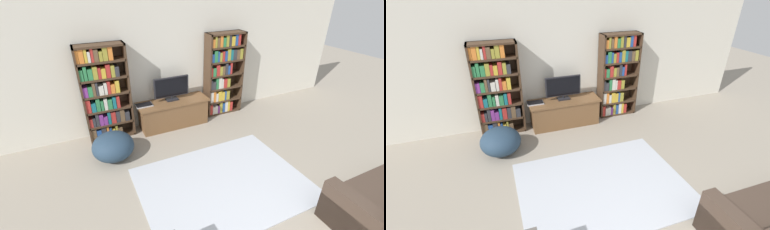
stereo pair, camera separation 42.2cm
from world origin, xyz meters
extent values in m
cube|color=silver|center=(0.00, 4.23, 1.30)|extent=(8.80, 0.06, 2.60)
cube|color=#422D1E|center=(-1.56, 4.03, 0.88)|extent=(0.04, 0.30, 1.75)
cube|color=#422D1E|center=(-0.77, 4.03, 0.88)|extent=(0.04, 0.30, 1.75)
cube|color=#422D1E|center=(-1.16, 4.16, 0.88)|extent=(0.83, 0.04, 1.75)
cube|color=#422D1E|center=(-1.16, 4.03, 1.73)|extent=(0.83, 0.30, 0.04)
cube|color=#422D1E|center=(-1.16, 4.03, 0.02)|extent=(0.79, 0.30, 0.04)
cube|color=brown|center=(-1.50, 4.02, 0.15)|extent=(0.08, 0.24, 0.24)
cube|color=#234C99|center=(-1.41, 4.02, 0.14)|extent=(0.08, 0.24, 0.20)
cube|color=#333338|center=(-1.32, 4.02, 0.15)|extent=(0.08, 0.24, 0.24)
cube|color=orange|center=(-1.25, 4.02, 0.15)|extent=(0.04, 0.24, 0.24)
cube|color=#234C99|center=(-1.20, 4.02, 0.14)|extent=(0.04, 0.24, 0.20)
cube|color=gold|center=(-1.15, 4.02, 0.12)|extent=(0.06, 0.24, 0.16)
cube|color=#9E9333|center=(-1.09, 4.02, 0.15)|extent=(0.04, 0.24, 0.22)
cube|color=brown|center=(-1.03, 4.02, 0.12)|extent=(0.08, 0.24, 0.17)
cube|color=#422D1E|center=(-1.16, 4.03, 0.31)|extent=(0.79, 0.30, 0.04)
cube|color=#B72D28|center=(-1.51, 4.02, 0.41)|extent=(0.06, 0.24, 0.17)
cube|color=#333338|center=(-1.45, 4.02, 0.41)|extent=(0.05, 0.24, 0.17)
cube|color=#333338|center=(-1.40, 4.02, 0.45)|extent=(0.05, 0.24, 0.24)
cube|color=#7F338C|center=(-1.33, 4.02, 0.44)|extent=(0.07, 0.24, 0.22)
cube|color=#7F338C|center=(-1.26, 4.02, 0.41)|extent=(0.07, 0.24, 0.16)
cube|color=#196B75|center=(-1.19, 4.02, 0.45)|extent=(0.05, 0.24, 0.24)
cube|color=#B72D28|center=(-1.11, 4.02, 0.44)|extent=(0.08, 0.24, 0.22)
cube|color=#333338|center=(-1.03, 4.02, 0.44)|extent=(0.07, 0.24, 0.22)
cube|color=brown|center=(-0.95, 4.02, 0.45)|extent=(0.08, 0.24, 0.24)
cube|color=#333338|center=(-0.87, 4.02, 0.42)|extent=(0.08, 0.24, 0.17)
cube|color=#422D1E|center=(-1.16, 4.03, 0.60)|extent=(0.79, 0.30, 0.04)
cube|color=#B72D28|center=(-1.50, 4.02, 0.74)|extent=(0.08, 0.24, 0.24)
cube|color=#196B75|center=(-1.42, 4.02, 0.70)|extent=(0.07, 0.24, 0.16)
cube|color=#2D7F47|center=(-1.34, 4.02, 0.74)|extent=(0.07, 0.24, 0.24)
cube|color=#2D7F47|center=(-1.27, 4.02, 0.71)|extent=(0.05, 0.24, 0.18)
cube|color=silver|center=(-1.21, 4.02, 0.72)|extent=(0.06, 0.24, 0.21)
cube|color=#2D7F47|center=(-1.14, 4.02, 0.71)|extent=(0.08, 0.24, 0.19)
cube|color=#196B75|center=(-1.06, 4.02, 0.73)|extent=(0.06, 0.24, 0.22)
cube|color=#B72D28|center=(-0.99, 4.02, 0.73)|extent=(0.06, 0.24, 0.22)
cube|color=#422D1E|center=(-1.16, 4.03, 0.89)|extent=(0.79, 0.30, 0.04)
cube|color=#7F338C|center=(-1.50, 4.02, 1.00)|extent=(0.08, 0.24, 0.18)
cube|color=#2D7F47|center=(-1.42, 4.02, 1.00)|extent=(0.07, 0.24, 0.17)
cube|color=brown|center=(-1.36, 4.02, 1.03)|extent=(0.05, 0.24, 0.24)
cube|color=#333338|center=(-1.31, 4.02, 1.03)|extent=(0.04, 0.24, 0.23)
cube|color=silver|center=(-1.24, 4.02, 0.99)|extent=(0.08, 0.24, 0.16)
cube|color=silver|center=(-1.17, 4.02, 1.02)|extent=(0.05, 0.24, 0.21)
cube|color=#B72D28|center=(-1.11, 4.02, 1.03)|extent=(0.05, 0.24, 0.23)
cube|color=orange|center=(-1.05, 4.02, 0.99)|extent=(0.07, 0.24, 0.16)
cube|color=gold|center=(-0.97, 4.02, 1.02)|extent=(0.07, 0.24, 0.22)
cube|color=#422D1E|center=(-1.16, 4.03, 1.19)|extent=(0.79, 0.30, 0.04)
cube|color=#2D7F47|center=(-1.51, 4.02, 1.30)|extent=(0.06, 0.24, 0.19)
cube|color=#2D7F47|center=(-1.45, 4.02, 1.32)|extent=(0.05, 0.24, 0.24)
cube|color=#2D7F47|center=(-1.37, 4.02, 1.30)|extent=(0.08, 0.24, 0.19)
cube|color=#9E9333|center=(-1.29, 4.02, 1.31)|extent=(0.07, 0.24, 0.21)
cube|color=#B72D28|center=(-1.22, 4.02, 1.30)|extent=(0.05, 0.24, 0.19)
cube|color=gold|center=(-1.16, 4.02, 1.29)|extent=(0.07, 0.24, 0.17)
cube|color=#B72D28|center=(-1.08, 4.02, 1.32)|extent=(0.07, 0.24, 0.22)
cube|color=#9E9333|center=(-1.01, 4.02, 1.30)|extent=(0.06, 0.24, 0.20)
cube|color=#333338|center=(-0.94, 4.02, 1.29)|extent=(0.07, 0.24, 0.17)
cube|color=#422D1E|center=(-1.16, 4.03, 1.48)|extent=(0.79, 0.30, 0.04)
cube|color=orange|center=(-1.52, 4.02, 1.60)|extent=(0.04, 0.24, 0.21)
cube|color=orange|center=(-1.45, 4.02, 1.61)|extent=(0.08, 0.24, 0.24)
cube|color=gold|center=(-1.39, 4.02, 1.61)|extent=(0.04, 0.24, 0.22)
cube|color=silver|center=(-1.34, 4.02, 1.58)|extent=(0.04, 0.24, 0.17)
cube|color=#B72D28|center=(-1.29, 4.02, 1.61)|extent=(0.04, 0.24, 0.24)
cube|color=brown|center=(-1.23, 4.02, 1.60)|extent=(0.07, 0.24, 0.20)
cube|color=#9E9333|center=(-1.16, 4.02, 1.58)|extent=(0.05, 0.24, 0.16)
cube|color=#9E9333|center=(-1.09, 4.02, 1.61)|extent=(0.08, 0.24, 0.24)
cube|color=orange|center=(-1.01, 4.02, 1.61)|extent=(0.07, 0.24, 0.22)
cube|color=#422D1E|center=(0.88, 4.03, 0.88)|extent=(0.04, 0.30, 1.75)
cube|color=#422D1E|center=(1.67, 4.03, 0.88)|extent=(0.04, 0.30, 1.75)
cube|color=#422D1E|center=(1.28, 4.16, 0.88)|extent=(0.83, 0.04, 1.75)
cube|color=#422D1E|center=(1.28, 4.03, 1.73)|extent=(0.83, 0.30, 0.04)
cube|color=#422D1E|center=(1.28, 4.03, 0.02)|extent=(0.79, 0.30, 0.04)
cube|color=#B72D28|center=(0.93, 4.02, 0.15)|extent=(0.07, 0.24, 0.23)
cube|color=silver|center=(1.00, 4.02, 0.12)|extent=(0.06, 0.24, 0.17)
cube|color=silver|center=(1.06, 4.02, 0.13)|extent=(0.06, 0.24, 0.19)
cube|color=#7F338C|center=(1.12, 4.02, 0.12)|extent=(0.05, 0.24, 0.17)
cube|color=#9E9333|center=(1.18, 4.02, 0.15)|extent=(0.06, 0.24, 0.24)
cube|color=#234C99|center=(1.25, 4.02, 0.14)|extent=(0.05, 0.24, 0.22)
cube|color=silver|center=(1.32, 4.02, 0.15)|extent=(0.07, 0.24, 0.24)
cube|color=gold|center=(1.38, 4.02, 0.15)|extent=(0.05, 0.24, 0.24)
cube|color=#B72D28|center=(1.44, 4.02, 0.14)|extent=(0.07, 0.24, 0.21)
cube|color=#422D1E|center=(1.28, 4.03, 0.31)|extent=(0.79, 0.30, 0.04)
cube|color=silver|center=(0.94, 4.02, 0.45)|extent=(0.08, 0.24, 0.24)
cube|color=orange|center=(1.01, 4.02, 0.45)|extent=(0.05, 0.24, 0.24)
cube|color=silver|center=(1.07, 4.02, 0.42)|extent=(0.05, 0.24, 0.18)
cube|color=gold|center=(1.14, 4.02, 0.44)|extent=(0.08, 0.24, 0.22)
cube|color=gold|center=(1.22, 4.02, 0.43)|extent=(0.07, 0.24, 0.20)
cube|color=#234C99|center=(1.28, 4.02, 0.43)|extent=(0.04, 0.24, 0.20)
cube|color=#9E9333|center=(1.34, 4.02, 0.43)|extent=(0.08, 0.24, 0.20)
cube|color=#422D1E|center=(1.28, 4.03, 0.60)|extent=(0.79, 0.30, 0.04)
cube|color=#333338|center=(0.92, 4.02, 0.73)|extent=(0.04, 0.24, 0.21)
cube|color=#333338|center=(0.98, 4.02, 0.70)|extent=(0.07, 0.24, 0.17)
cube|color=#2D7F47|center=(1.06, 4.02, 0.74)|extent=(0.05, 0.24, 0.24)
cube|color=silver|center=(1.13, 4.02, 0.74)|extent=(0.07, 0.24, 0.24)
cube|color=silver|center=(1.19, 4.02, 0.72)|extent=(0.04, 0.24, 0.20)
cube|color=#B72D28|center=(1.25, 4.02, 0.72)|extent=(0.08, 0.24, 0.19)
cube|color=#9E9333|center=(1.34, 4.02, 0.71)|extent=(0.07, 0.24, 0.19)
cube|color=#422D1E|center=(1.28, 4.03, 0.89)|extent=(0.79, 0.30, 0.04)
cube|color=#B72D28|center=(0.92, 4.02, 1.00)|extent=(0.04, 0.24, 0.18)
cube|color=#2D7F47|center=(0.98, 4.02, 1.00)|extent=(0.07, 0.24, 0.17)
cube|color=#B72D28|center=(1.06, 4.02, 1.03)|extent=(0.07, 0.24, 0.23)
cube|color=#9E9333|center=(1.14, 4.02, 1.00)|extent=(0.06, 0.24, 0.18)
cube|color=brown|center=(1.20, 4.02, 1.00)|extent=(0.06, 0.24, 0.18)
cube|color=#333338|center=(1.26, 4.02, 1.03)|extent=(0.05, 0.24, 0.24)
cube|color=#234C99|center=(1.32, 4.02, 1.00)|extent=(0.05, 0.24, 0.18)
cube|color=#B72D28|center=(1.37, 4.02, 1.03)|extent=(0.04, 0.24, 0.24)
cube|color=#422D1E|center=(1.28, 4.03, 1.19)|extent=(0.79, 0.30, 0.04)
cube|color=#234C99|center=(0.93, 4.02, 1.29)|extent=(0.06, 0.24, 0.17)
cube|color=#2D7F47|center=(1.00, 4.02, 1.32)|extent=(0.07, 0.24, 0.23)
cube|color=#234C99|center=(1.06, 4.02, 1.31)|extent=(0.04, 0.24, 0.21)
cube|color=#9E9333|center=(1.11, 4.02, 1.29)|extent=(0.05, 0.24, 0.18)
cube|color=#B72D28|center=(1.17, 4.02, 1.30)|extent=(0.05, 0.24, 0.20)
cube|color=#234C99|center=(1.23, 4.02, 1.30)|extent=(0.05, 0.24, 0.20)
cube|color=#9E9333|center=(1.30, 4.02, 1.32)|extent=(0.07, 0.24, 0.24)
cube|color=#196B75|center=(1.37, 4.02, 1.31)|extent=(0.06, 0.24, 0.21)
cube|color=#333338|center=(1.44, 4.02, 1.31)|extent=(0.08, 0.24, 0.21)
cube|color=brown|center=(1.52, 4.02, 1.30)|extent=(0.07, 0.24, 0.20)
cube|color=#9E9333|center=(1.60, 4.02, 1.31)|extent=(0.07, 0.24, 0.21)
cube|color=#422D1E|center=(1.28, 4.03, 1.48)|extent=(0.79, 0.30, 0.04)
cube|color=orange|center=(0.93, 4.02, 1.58)|extent=(0.06, 0.24, 0.16)
cube|color=#9E9333|center=(0.99, 4.02, 1.60)|extent=(0.04, 0.24, 0.21)
cube|color=brown|center=(1.04, 4.02, 1.59)|extent=(0.05, 0.24, 0.19)
cube|color=orange|center=(1.11, 4.02, 1.61)|extent=(0.06, 0.24, 0.22)
cube|color=#2D7F47|center=(1.18, 4.02, 1.58)|extent=(0.06, 0.24, 0.18)
cube|color=#9E9333|center=(1.24, 4.02, 1.61)|extent=(0.06, 0.24, 0.23)
cube|color=#333338|center=(1.31, 4.02, 1.61)|extent=(0.05, 0.24, 0.24)
cube|color=gold|center=(1.38, 4.02, 1.59)|extent=(0.08, 0.24, 0.19)
cube|color=#234C99|center=(1.46, 4.02, 1.61)|extent=(0.06, 0.24, 0.24)
cube|color=#B72D28|center=(1.52, 4.02, 1.61)|extent=(0.06, 0.24, 0.24)
cube|color=brown|center=(0.06, 3.92, 0.25)|extent=(1.34, 0.46, 0.50)
cube|color=brown|center=(0.06, 3.92, 0.52)|extent=(1.43, 0.49, 0.04)
cube|color=black|center=(0.06, 3.98, 0.55)|extent=(0.24, 0.16, 0.03)
cylinder|color=black|center=(0.06, 3.98, 0.59)|extent=(0.04, 0.04, 0.05)
cube|color=black|center=(0.06, 3.98, 0.82)|extent=(0.71, 0.04, 0.40)
cube|color=black|center=(0.06, 3.96, 0.82)|extent=(0.66, 0.00, 0.36)
cube|color=#B7B7BC|center=(-0.52, 3.96, 0.55)|extent=(0.32, 0.20, 0.02)
cube|color=black|center=(-0.52, 3.96, 0.56)|extent=(0.30, 0.20, 0.00)
cube|color=#B2B7C1|center=(0.07, 1.99, 0.01)|extent=(2.41, 1.80, 0.02)
ellipsoid|color=#23384C|center=(-1.26, 3.31, 0.23)|extent=(0.68, 0.68, 0.46)
camera|label=1|loc=(-1.57, -0.41, 2.69)|focal=24.00mm
camera|label=2|loc=(-1.18, -0.57, 2.69)|focal=24.00mm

